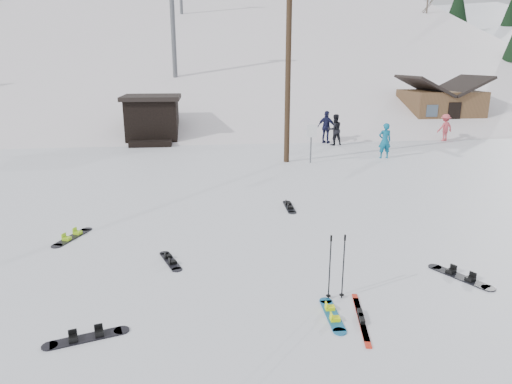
{
  "coord_description": "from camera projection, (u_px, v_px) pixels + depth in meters",
  "views": [
    {
      "loc": [
        -2.01,
        -7.43,
        4.71
      ],
      "look_at": [
        -0.66,
        4.01,
        1.4
      ],
      "focal_mm": 32.0,
      "sensor_mm": 36.0,
      "label": 1
    }
  ],
  "objects": [
    {
      "name": "ground",
      "position": [
        316.0,
        320.0,
        8.61
      ],
      "size": [
        200.0,
        200.0,
        0.0
      ],
      "primitive_type": "plane",
      "color": "white",
      "rests_on": "ground"
    },
    {
      "name": "ski_slope",
      "position": [
        219.0,
        184.0,
        64.43
      ],
      "size": [
        60.0,
        85.24,
        65.97
      ],
      "primitive_type": "cube",
      "rotation": [
        0.31,
        0.0,
        0.0
      ],
      "color": "white",
      "rests_on": "ground"
    },
    {
      "name": "ridge_right",
      "position": [
        492.0,
        178.0,
        63.64
      ],
      "size": [
        45.66,
        93.98,
        54.59
      ],
      "primitive_type": "cube",
      "rotation": [
        0.21,
        -0.05,
        -0.12
      ],
      "color": "white",
      "rests_on": "ground"
    },
    {
      "name": "treeline_crest",
      "position": [
        211.0,
        86.0,
        90.71
      ],
      "size": [
        50.0,
        6.0,
        10.0
      ],
      "primitive_type": null,
      "color": "black",
      "rests_on": "ski_slope"
    },
    {
      "name": "utility_pole",
      "position": [
        288.0,
        62.0,
        20.91
      ],
      "size": [
        2.0,
        0.26,
        9.0
      ],
      "color": "#3A2819",
      "rests_on": "ground"
    },
    {
      "name": "trail_sign",
      "position": [
        311.0,
        137.0,
        21.57
      ],
      "size": [
        0.5,
        0.09,
        1.85
      ],
      "color": "#595B60",
      "rests_on": "ground"
    },
    {
      "name": "lift_hut",
      "position": [
        153.0,
        119.0,
        27.67
      ],
      "size": [
        3.4,
        4.1,
        2.75
      ],
      "color": "black",
      "rests_on": "ground"
    },
    {
      "name": "lift_tower_near",
      "position": [
        173.0,
        18.0,
        34.63
      ],
      "size": [
        2.2,
        0.36,
        8.0
      ],
      "color": "#595B60",
      "rests_on": "ski_slope"
    },
    {
      "name": "cabin",
      "position": [
        440.0,
        108.0,
        32.79
      ],
      "size": [
        5.39,
        4.4,
        3.77
      ],
      "color": "brown",
      "rests_on": "ground"
    },
    {
      "name": "hero_snowboard",
      "position": [
        332.0,
        315.0,
        8.75
      ],
      "size": [
        0.28,
        1.35,
        0.09
      ],
      "rotation": [
        0.0,
        0.0,
        1.54
      ],
      "color": "#176496",
      "rests_on": "ground"
    },
    {
      "name": "hero_skis",
      "position": [
        361.0,
        318.0,
        8.63
      ],
      "size": [
        0.46,
        1.85,
        0.1
      ],
      "rotation": [
        0.0,
        0.0,
        -0.19
      ],
      "color": "#B12112",
      "rests_on": "ground"
    },
    {
      "name": "ski_poles",
      "position": [
        337.0,
        267.0,
        9.21
      ],
      "size": [
        0.38,
        0.1,
        1.39
      ],
      "color": "black",
      "rests_on": "ground"
    },
    {
      "name": "board_scatter_a",
      "position": [
        87.0,
        337.0,
        8.03
      ],
      "size": [
        1.42,
        0.62,
        0.1
      ],
      "rotation": [
        0.0,
        0.0,
        0.29
      ],
      "color": "black",
      "rests_on": "ground"
    },
    {
      "name": "board_scatter_b",
      "position": [
        170.0,
        261.0,
        11.12
      ],
      "size": [
        0.61,
        1.25,
        0.09
      ],
      "rotation": [
        0.0,
        0.0,
        1.92
      ],
      "color": "black",
      "rests_on": "ground"
    },
    {
      "name": "board_scatter_c",
      "position": [
        72.0,
        237.0,
        12.62
      ],
      "size": [
        0.79,
        1.48,
        0.11
      ],
      "rotation": [
        0.0,
        0.0,
        1.17
      ],
      "color": "black",
      "rests_on": "ground"
    },
    {
      "name": "board_scatter_d",
      "position": [
        460.0,
        276.0,
        10.29
      ],
      "size": [
        0.92,
        1.44,
        0.11
      ],
      "rotation": [
        0.0,
        0.0,
        -1.07
      ],
      "color": "black",
      "rests_on": "ground"
    },
    {
      "name": "board_scatter_f",
      "position": [
        289.0,
        207.0,
        15.24
      ],
      "size": [
        0.3,
        1.45,
        0.1
      ],
      "rotation": [
        0.0,
        0.0,
        1.55
      ],
      "color": "black",
      "rests_on": "ground"
    },
    {
      "name": "skier_teal",
      "position": [
        385.0,
        141.0,
        22.81
      ],
      "size": [
        0.65,
        0.44,
        1.77
      ],
      "primitive_type": "imported",
      "rotation": [
        0.0,
        0.0,
        3.11
      ],
      "color": "#0D6284",
      "rests_on": "ground"
    },
    {
      "name": "skier_dark",
      "position": [
        335.0,
        130.0,
        26.37
      ],
      "size": [
        0.98,
        0.82,
        1.79
      ],
      "primitive_type": "imported",
      "rotation": [
        0.0,
        0.0,
        3.32
      ],
      "color": "black",
      "rests_on": "ground"
    },
    {
      "name": "skier_pink",
      "position": [
        445.0,
        128.0,
        27.85
      ],
      "size": [
        1.17,
        0.85,
        1.62
      ],
      "primitive_type": "imported",
      "rotation": [
        0.0,
        0.0,
        3.4
      ],
      "color": "#CE4952",
      "rests_on": "ground"
    },
    {
      "name": "skier_navy",
      "position": [
        327.0,
        127.0,
        26.98
      ],
      "size": [
        1.17,
        1.06,
        1.91
      ],
      "primitive_type": "imported",
      "rotation": [
        0.0,
        0.0,
        2.47
      ],
      "color": "#17183A",
      "rests_on": "ground"
    }
  ]
}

